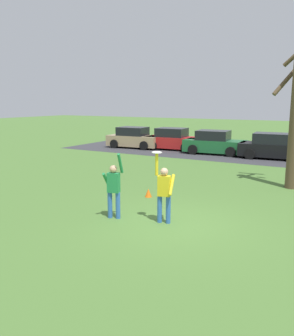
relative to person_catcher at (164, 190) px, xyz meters
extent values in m
plane|color=#4C7533|center=(0.25, 0.06, -0.98)|extent=(120.00, 120.00, 0.00)
cylinder|color=#3366B7|center=(0.13, 0.03, -0.57)|extent=(0.14, 0.14, 0.82)
cylinder|color=#3366B7|center=(-0.13, -0.03, -0.57)|extent=(0.14, 0.14, 0.82)
cube|color=gold|center=(0.00, 0.00, 0.14)|extent=(0.40, 0.30, 0.60)
sphere|color=tan|center=(0.00, 0.00, 0.55)|extent=(0.23, 0.23, 0.23)
cylinder|color=gold|center=(0.22, 0.06, 0.19)|extent=(0.19, 0.48, 0.58)
cylinder|color=gold|center=(-0.22, -0.06, 0.77)|extent=(0.09, 0.09, 0.66)
cylinder|color=#3366B7|center=(-1.64, -0.41, -0.57)|extent=(0.14, 0.14, 0.82)
cylinder|color=#3366B7|center=(-1.39, -0.35, -0.57)|extent=(0.14, 0.14, 0.82)
cube|color=#238447|center=(-1.52, -0.38, 0.14)|extent=(0.40, 0.30, 0.60)
sphere|color=tan|center=(-1.52, -0.38, 0.55)|extent=(0.23, 0.23, 0.23)
cylinder|color=#238447|center=(-1.74, -0.44, 0.19)|extent=(0.19, 0.48, 0.58)
cylinder|color=#238447|center=(-1.30, -0.33, 0.74)|extent=(0.16, 0.35, 0.64)
cylinder|color=white|center=(-0.22, -0.06, 1.11)|extent=(0.29, 0.29, 0.02)
cube|color=tan|center=(-9.76, 14.10, -0.43)|extent=(4.21, 2.07, 0.80)
cube|color=black|center=(-9.91, 14.09, 0.29)|extent=(2.20, 1.78, 0.64)
cylinder|color=black|center=(-8.55, 15.09, -0.65)|extent=(0.67, 0.26, 0.66)
cylinder|color=black|center=(-8.43, 13.27, -0.65)|extent=(0.67, 0.26, 0.66)
cylinder|color=black|center=(-11.09, 14.92, -0.65)|extent=(0.67, 0.26, 0.66)
cylinder|color=black|center=(-10.96, 13.10, -0.65)|extent=(0.67, 0.26, 0.66)
cube|color=red|center=(-6.71, 14.66, -0.43)|extent=(4.21, 2.07, 0.80)
cube|color=black|center=(-6.86, 14.65, 0.29)|extent=(2.20, 1.78, 0.64)
cylinder|color=black|center=(-5.50, 15.65, -0.65)|extent=(0.67, 0.26, 0.66)
cylinder|color=black|center=(-5.38, 13.83, -0.65)|extent=(0.67, 0.26, 0.66)
cylinder|color=black|center=(-8.04, 15.48, -0.65)|extent=(0.67, 0.26, 0.66)
cylinder|color=black|center=(-7.91, 13.66, -0.65)|extent=(0.67, 0.26, 0.66)
cube|color=#1E6633|center=(-3.30, 14.07, -0.43)|extent=(4.21, 2.07, 0.80)
cube|color=black|center=(-3.45, 14.06, 0.29)|extent=(2.20, 1.78, 0.64)
cylinder|color=black|center=(-2.09, 15.06, -0.65)|extent=(0.67, 0.26, 0.66)
cylinder|color=black|center=(-1.97, 13.24, -0.65)|extent=(0.67, 0.26, 0.66)
cylinder|color=black|center=(-4.63, 14.89, -0.65)|extent=(0.67, 0.26, 0.66)
cylinder|color=black|center=(-4.50, 13.08, -0.65)|extent=(0.67, 0.26, 0.66)
cube|color=black|center=(0.54, 13.93, -0.43)|extent=(4.21, 2.07, 0.80)
cube|color=black|center=(0.39, 13.92, 0.29)|extent=(2.20, 1.78, 0.64)
cylinder|color=black|center=(1.87, 13.11, -0.65)|extent=(0.67, 0.26, 0.66)
cylinder|color=black|center=(-0.79, 14.76, -0.65)|extent=(0.67, 0.26, 0.66)
cylinder|color=black|center=(-0.67, 12.94, -0.65)|extent=(0.67, 0.26, 0.66)
cube|color=#38383D|center=(-1.38, 14.27, -0.98)|extent=(26.43, 6.40, 0.01)
cylinder|color=brown|center=(2.18, 6.85, 3.52)|extent=(1.14, 1.12, 1.52)
cone|color=orange|center=(-1.80, 2.25, -0.82)|extent=(0.26, 0.26, 0.32)
camera|label=1|loc=(4.50, -8.86, 2.55)|focal=37.63mm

